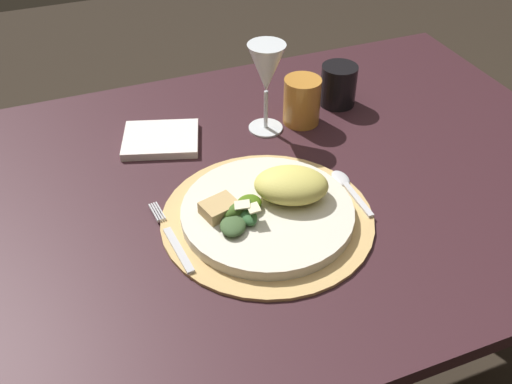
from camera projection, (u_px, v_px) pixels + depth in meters
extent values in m
cube|color=#371C22|center=(266.00, 187.00, 1.02)|extent=(1.23, 0.85, 0.03)
cylinder|color=#361F22|center=(394.00, 174.00, 1.67)|extent=(0.07, 0.07, 0.72)
cylinder|color=tan|center=(267.00, 218.00, 0.93)|extent=(0.34, 0.34, 0.01)
cylinder|color=silver|center=(267.00, 213.00, 0.93)|extent=(0.28, 0.28, 0.02)
ellipsoid|color=#DCCE60|center=(291.00, 185.00, 0.93)|extent=(0.15, 0.13, 0.05)
ellipsoid|color=#426511|center=(249.00, 204.00, 0.91)|extent=(0.06, 0.06, 0.02)
ellipsoid|color=#3A5B1D|center=(239.00, 209.00, 0.90)|extent=(0.06, 0.04, 0.02)
ellipsoid|color=#3C592F|center=(233.00, 225.00, 0.88)|extent=(0.06, 0.06, 0.02)
ellipsoid|color=#336635|center=(247.00, 215.00, 0.90)|extent=(0.03, 0.05, 0.02)
cube|color=beige|center=(254.00, 208.00, 0.88)|extent=(0.02, 0.03, 0.01)
cube|color=beige|center=(242.00, 205.00, 0.89)|extent=(0.03, 0.02, 0.01)
cube|color=tan|center=(220.00, 208.00, 0.91)|extent=(0.06, 0.06, 0.02)
cube|color=silver|center=(179.00, 250.00, 0.87)|extent=(0.02, 0.10, 0.00)
cube|color=silver|center=(154.00, 213.00, 0.94)|extent=(0.01, 0.05, 0.00)
cube|color=silver|center=(156.00, 212.00, 0.94)|extent=(0.01, 0.05, 0.00)
cube|color=silver|center=(158.00, 212.00, 0.94)|extent=(0.01, 0.05, 0.00)
cube|color=silver|center=(161.00, 211.00, 0.94)|extent=(0.01, 0.05, 0.00)
cube|color=silver|center=(358.00, 200.00, 0.96)|extent=(0.01, 0.09, 0.00)
ellipsoid|color=silver|center=(340.00, 178.00, 1.01)|extent=(0.03, 0.04, 0.01)
cube|color=white|center=(161.00, 139.00, 1.10)|extent=(0.17, 0.15, 0.01)
cylinder|color=silver|center=(266.00, 128.00, 1.14)|extent=(0.07, 0.07, 0.00)
cylinder|color=silver|center=(266.00, 110.00, 1.12)|extent=(0.01, 0.01, 0.08)
cone|color=silver|center=(266.00, 69.00, 1.06)|extent=(0.07, 0.07, 0.09)
cylinder|color=#CA8333|center=(302.00, 101.00, 1.14)|extent=(0.07, 0.07, 0.09)
cylinder|color=black|center=(338.00, 85.00, 1.19)|extent=(0.07, 0.07, 0.09)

